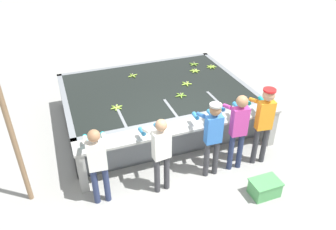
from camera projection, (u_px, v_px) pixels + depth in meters
ground_plane at (187, 168)px, 6.85m from camera, size 80.00×80.00×0.00m
wash_tank at (155, 104)px, 8.22m from camera, size 4.37×3.19×0.92m
work_ledge at (183, 137)px, 6.68m from camera, size 4.37×0.45×0.92m
worker_0 at (97, 160)px, 5.61m from camera, size 0.44×0.72×1.58m
worker_1 at (161, 149)px, 5.85m from camera, size 0.45×0.72×1.59m
worker_2 at (213, 133)px, 6.20m from camera, size 0.42×0.72×1.64m
worker_3 at (238, 126)px, 6.35m from camera, size 0.45×0.73×1.70m
worker_4 at (264, 119)px, 6.49m from camera, size 0.47×0.75×1.74m
banana_bunch_floating_0 at (195, 71)px, 8.76m from camera, size 0.28×0.28×0.08m
banana_bunch_floating_1 at (186, 84)px, 8.10m from camera, size 0.27×0.27×0.08m
banana_bunch_floating_2 at (211, 67)px, 8.99m from camera, size 0.27×0.28×0.08m
banana_bunch_floating_3 at (116, 107)px, 7.11m from camera, size 0.28×0.28×0.08m
banana_bunch_floating_4 at (194, 64)px, 9.15m from camera, size 0.27×0.27×0.08m
banana_bunch_floating_5 at (181, 95)px, 7.58m from camera, size 0.27×0.28×0.08m
banana_bunch_floating_6 at (133, 76)px, 8.50m from camera, size 0.28×0.28×0.08m
knife_0 at (168, 128)px, 6.45m from camera, size 0.26×0.28×0.02m
crate at (265, 188)px, 6.12m from camera, size 0.55×0.39×0.32m
support_post_left at (10, 127)px, 5.28m from camera, size 0.09×0.09×3.20m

